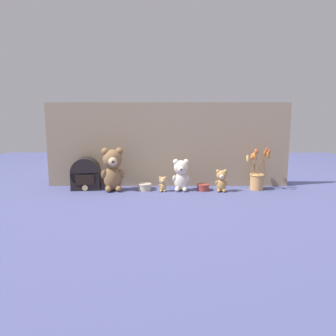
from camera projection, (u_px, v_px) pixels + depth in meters
ground_plane at (168, 191)px, 2.45m from camera, size 4.00×4.00×0.00m
backdrop_wall at (168, 145)px, 2.56m from camera, size 1.75×0.02×0.60m
teddy_bear_large at (113, 168)px, 2.44m from camera, size 0.17×0.15×0.30m
teddy_bear_medium at (181, 174)px, 2.44m from camera, size 0.12×0.11×0.22m
teddy_bear_small at (221, 180)px, 2.42m from camera, size 0.08×0.08×0.15m
teddy_bear_tiny at (163, 184)px, 2.43m from camera, size 0.06×0.05×0.11m
flower_vase at (257, 177)px, 2.49m from camera, size 0.17×0.15×0.30m
vintage_radio at (86, 175)px, 2.50m from camera, size 0.21×0.14×0.22m
decorative_tin_tall at (145, 187)px, 2.47m from camera, size 0.09×0.09×0.05m
decorative_tin_short at (203, 187)px, 2.47m from camera, size 0.09×0.09×0.05m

